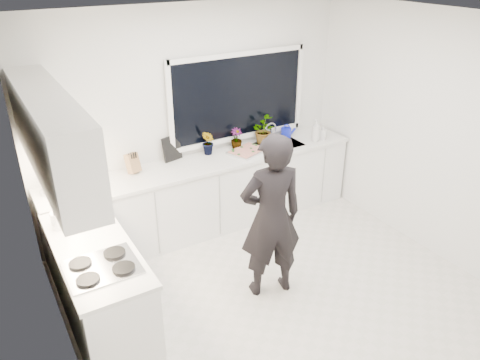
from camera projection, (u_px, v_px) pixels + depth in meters
floor at (273, 290)px, 4.91m from camera, size 4.00×3.50×0.02m
wall_back at (195, 119)px, 5.67m from camera, size 4.00×0.02×2.70m
wall_left at (51, 234)px, 3.39m from camera, size 0.02×3.50×2.70m
wall_right at (425, 133)px, 5.24m from camera, size 0.02×3.50×2.70m
ceiling at (284, 18)px, 3.71m from camera, size 4.00×3.50×0.02m
window at (239, 97)px, 5.83m from camera, size 1.80×0.02×1.00m
base_cabinets_back at (209, 196)px, 5.83m from camera, size 3.92×0.58×0.88m
base_cabinets_left at (100, 290)px, 4.22m from camera, size 0.58×1.60×0.88m
countertop_back at (208, 163)px, 5.62m from camera, size 3.94×0.62×0.04m
countertop_left at (93, 248)px, 4.01m from camera, size 0.62×1.60×0.04m
upper_cabinets at (51, 134)px, 3.81m from camera, size 0.34×2.10×0.70m
sink at (279, 148)px, 6.12m from camera, size 0.58×0.42×0.14m
faucet at (271, 132)px, 6.21m from camera, size 0.03×0.03×0.22m
stovetop at (102, 267)px, 3.72m from camera, size 0.56×0.48×0.03m
person at (271, 217)px, 4.53m from camera, size 0.71×0.55×1.74m
pizza_tray at (248, 151)px, 5.84m from camera, size 0.54×0.47×0.03m
pizza at (248, 150)px, 5.83m from camera, size 0.49×0.42×0.01m
watering_can at (286, 133)px, 6.30m from camera, size 0.16×0.16×0.13m
paper_towel_roll at (47, 182)px, 4.81m from camera, size 0.14×0.14×0.26m
knife_block at (133, 164)px, 5.28m from camera, size 0.15×0.13×0.22m
utensil_crock at (58, 220)px, 4.23m from camera, size 0.14×0.14×0.16m
picture_frame_large at (76, 170)px, 5.06m from camera, size 0.22×0.04×0.28m
picture_frame_small at (172, 148)px, 5.58m from camera, size 0.25×0.08×0.30m
herb_plants at (249, 134)px, 5.99m from camera, size 1.02×0.36×0.34m
soap_bottles at (318, 131)px, 6.17m from camera, size 0.26×0.15×0.30m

